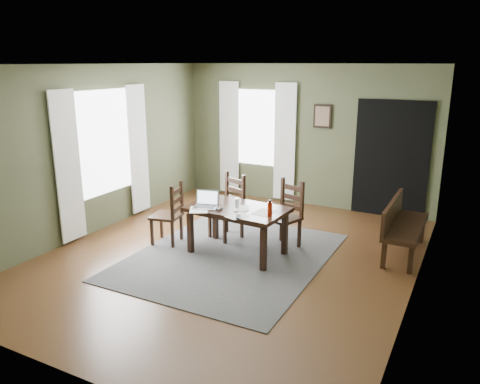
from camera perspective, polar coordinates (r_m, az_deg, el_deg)
The scene contains 25 objects.
ground at distance 6.86m, azimuth -1.16°, elevation -7.90°, with size 5.00×6.00×0.01m.
room_shell at distance 6.36m, azimuth -1.25°, elevation 7.21°, with size 5.02×6.02×2.71m.
rug at distance 6.86m, azimuth -1.16°, elevation -7.82°, with size 2.60×3.20×0.01m.
dining_table at distance 6.74m, azimuth -0.32°, elevation -2.60°, with size 1.45×0.93×0.70m.
chair_end at distance 7.25m, azimuth -8.62°, elevation -2.71°, with size 0.50×0.50×0.96m.
chair_back_left at distance 7.42m, azimuth -1.44°, elevation -1.86°, with size 0.57×0.57×1.02m.
chair_back_right at distance 7.07m, azimuth 5.55°, elevation -2.85°, with size 0.57×0.57×1.02m.
bench at distance 7.17m, azimuth 19.03°, elevation -3.55°, with size 0.46×1.44×0.81m.
laptop at distance 6.75m, azimuth -4.14°, elevation -1.31°, with size 0.40×0.35×0.23m.
computer_mouse at distance 6.59m, azimuth -2.55°, elevation -2.10°, with size 0.05×0.09×0.03m, color #3F3F42.
tv_remote at distance 6.29m, azimuth -0.24°, elevation -3.03°, with size 0.05×0.18×0.02m, color black.
drinking_glass at distance 6.67m, azimuth -0.39°, elevation -1.36°, with size 0.06×0.06×0.14m, color silver.
water_bottle at distance 6.33m, azimuth 3.65°, elevation -2.04°, with size 0.08×0.08×0.23m.
paper_a at distance 6.64m, azimuth -5.03°, elevation -2.15°, with size 0.25×0.33×0.00m, color white.
paper_b at distance 6.33m, azimuth -0.39°, elevation -2.97°, with size 0.21×0.27×0.00m, color white.
paper_c at distance 6.67m, azimuth 0.17°, elevation -1.99°, with size 0.22×0.28×0.00m, color white.
paper_d at distance 6.50m, azimuth 2.91°, elevation -2.50°, with size 0.24×0.32×0.00m, color white.
window_left at distance 8.03m, azimuth -16.28°, elevation 5.80°, with size 0.01×1.30×1.70m.
window_back at distance 9.48m, azimuth 2.07°, elevation 7.83°, with size 1.00×0.01×1.50m.
curtain_left_near at distance 7.49m, azimuth -20.25°, elevation 2.84°, with size 0.03×0.48×2.30m.
curtain_left_far at distance 8.66m, azimuth -12.29°, elevation 5.06°, with size 0.03×0.48×2.30m.
curtain_back_left at distance 9.77m, azimuth -1.33°, elevation 6.59°, with size 0.44×0.03×2.30m.
curtain_back_right at distance 9.25m, azimuth 5.47°, elevation 6.01°, with size 0.44×0.03×2.30m.
framed_picture at distance 8.95m, azimuth 10.02°, elevation 9.08°, with size 0.34×0.03×0.44m.
doorway_back at distance 8.76m, azimuth 17.93°, elevation 3.79°, with size 1.30×0.03×2.10m.
Camera 1 is at (3.02, -5.52, 2.73)m, focal length 35.00 mm.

